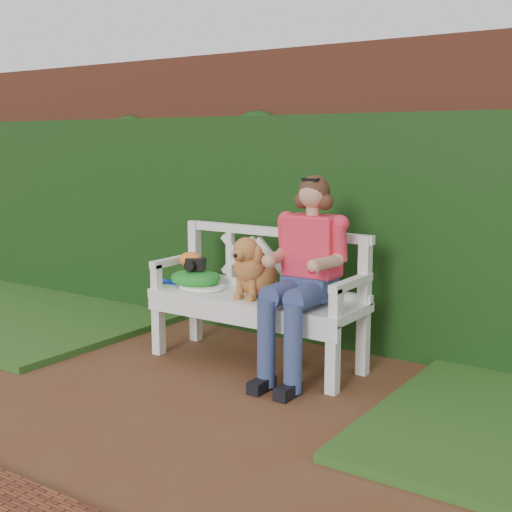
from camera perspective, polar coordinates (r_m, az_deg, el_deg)
The scene contains 11 objects.
ground at distance 4.08m, azimuth -8.41°, elevation -12.29°, with size 60.00×60.00×0.00m, color #5C2D19.
brick_wall at distance 5.35m, azimuth 5.20°, elevation 5.14°, with size 10.00×0.30×2.20m, color brown.
ivy_hedge at distance 5.19m, azimuth 3.98°, elevation 2.23°, with size 10.00×0.18×1.70m, color #193D10.
grass_left at distance 6.36m, azimuth -18.99°, elevation -4.45°, with size 2.60×2.00×0.05m, color #0F380C.
garden_bench at distance 4.69m, azimuth 0.00°, elevation -6.16°, with size 1.58×0.60×0.48m, color white, non-canonical shape.
seated_woman at distance 4.37m, azimuth 4.40°, elevation -2.33°, with size 0.52×0.69×1.23m, color #E95B70, non-canonical shape.
dog at distance 4.55m, azimuth -0.12°, elevation -0.83°, with size 0.28×0.38×0.42m, color #B87A3B, non-canonical shape.
tennis_racket at distance 4.86m, azimuth -4.83°, elevation -2.51°, with size 0.66×0.28×0.03m, color white, non-canonical shape.
green_bag at distance 4.90m, azimuth -5.11°, elevation -1.84°, with size 0.38×0.29×0.13m, color #308E3C, non-canonical shape.
camera_item at distance 4.85m, azimuth -5.05°, elevation -0.67°, with size 0.13×0.09×0.08m, color black.
baseball_glove at distance 4.92m, azimuth -5.46°, elevation -0.33°, with size 0.19×0.14×0.12m, color orange.
Camera 1 is at (2.58, -2.77, 1.51)m, focal length 48.00 mm.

